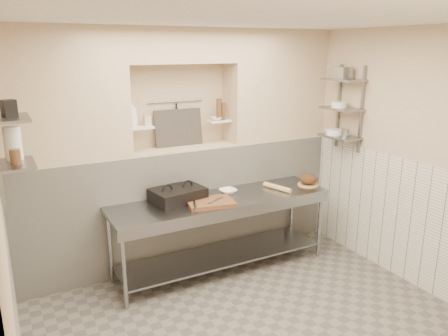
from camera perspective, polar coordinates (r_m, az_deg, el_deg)
floor at (r=4.45m, az=4.34°, el=-20.74°), size 4.00×3.90×0.10m
ceiling at (r=3.61m, az=5.32°, el=19.77°), size 4.00×3.90×0.10m
wall_right at (r=5.15m, az=24.38°, el=0.86°), size 0.10×3.90×2.80m
wall_back at (r=5.51m, az=-6.48°, el=3.03°), size 4.00×0.10×2.80m
backwall_lower at (r=5.48m, az=-5.30°, el=-4.63°), size 4.00×0.40×1.40m
alcove_sill at (r=5.28m, az=-5.48°, el=2.63°), size 1.30×0.40×0.02m
backwall_pillar_left at (r=4.83m, az=-20.53°, el=8.84°), size 1.35×0.40×1.40m
backwall_pillar_right at (r=5.81m, az=6.70°, el=10.64°), size 1.35×0.40×1.40m
backwall_header at (r=5.15m, az=-5.83°, el=15.64°), size 1.30×0.40×0.40m
wainscot_left at (r=3.55m, az=-25.30°, el=-18.04°), size 0.02×3.90×1.40m
wainscot_right at (r=5.31m, az=23.15°, el=-6.55°), size 0.02×3.90×1.40m
alcove_shelf_left at (r=5.06m, az=-10.82°, el=5.21°), size 0.28×0.16×0.02m
alcove_shelf_right at (r=5.43m, az=-0.66°, el=6.17°), size 0.28×0.16×0.02m
utensil_rail at (r=5.35m, az=-6.34°, el=8.63°), size 0.70×0.02×0.02m
hanging_steel at (r=5.35m, az=-6.21°, el=6.80°), size 0.02×0.02×0.30m
splash_panel at (r=5.33m, az=-5.96°, el=5.25°), size 0.60×0.08×0.45m
wall_shelf_left_lower at (r=4.18m, az=-25.52°, el=0.45°), size 0.30×0.50×0.02m
wall_shelf_left_upper at (r=4.11m, az=-26.16°, el=5.84°), size 0.30×0.50×0.03m
shelf_rail_right_a at (r=5.85m, az=14.75°, el=7.81°), size 0.03×0.03×1.05m
shelf_rail_right_b at (r=5.56m, az=17.53°, el=7.24°), size 0.03×0.03×1.05m
wall_shelf_right_lower at (r=5.67m, az=14.85°, el=3.98°), size 0.30×0.50×0.02m
wall_shelf_right_mid at (r=5.61m, az=15.10°, el=7.48°), size 0.30×0.50×0.02m
wall_shelf_right_upper at (r=5.58m, az=15.35°, el=11.04°), size 0.30×0.50×0.03m
prep_table at (r=5.12m, az=-0.29°, el=-6.74°), size 2.60×0.70×0.90m
panini_press at (r=4.94m, az=-6.06°, el=-3.51°), size 0.63×0.50×0.15m
cutting_board at (r=4.84m, az=-1.79°, el=-4.54°), size 0.56×0.44×0.05m
knife_blade at (r=4.83m, az=-1.06°, el=-4.25°), size 0.26×0.15×0.01m
tongs at (r=4.65m, az=-3.79°, el=-4.94°), size 0.12×0.27×0.03m
mixing_bowl at (r=5.21m, az=0.53°, el=-3.04°), size 0.21×0.21×0.05m
rolling_pin at (r=5.37m, az=6.95°, el=-2.53°), size 0.18×0.40×0.06m
bread_board at (r=5.61m, az=10.90°, el=-2.14°), size 0.26×0.26×0.01m
bread_loaf at (r=5.59m, az=10.94°, el=-1.41°), size 0.22×0.22×0.13m
bottle_soap at (r=5.02m, az=-11.90°, el=6.95°), size 0.13×0.13×0.30m
jar_alcove at (r=5.10m, az=-10.00°, el=6.13°), size 0.08×0.08×0.12m
bowl_alcove at (r=5.38m, az=-0.99°, el=6.44°), size 0.15×0.15×0.04m
condiment_a at (r=5.43m, az=-0.05°, el=7.43°), size 0.06×0.06×0.21m
condiment_b at (r=5.40m, az=-0.67°, el=7.67°), size 0.07×0.07×0.27m
condiment_c at (r=5.45m, az=-0.08°, el=6.93°), size 0.07×0.07×0.11m
jug_left at (r=4.28m, az=-25.86°, el=2.94°), size 0.15×0.15×0.30m
jar_left at (r=4.11m, az=-25.60°, el=1.33°), size 0.09×0.09×0.13m
box_left_upper at (r=4.08m, az=-26.28°, el=6.98°), size 0.13×0.13×0.15m
bowl_right at (r=5.73m, az=14.24°, el=4.60°), size 0.22×0.22×0.07m
canister_right at (r=5.59m, az=15.54°, el=4.42°), size 0.10×0.10×0.10m
bowl_right_mid at (r=5.64m, az=14.78°, el=8.04°), size 0.19×0.19×0.07m
basket_right at (r=5.61m, az=15.06°, el=11.92°), size 0.19×0.23×0.14m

